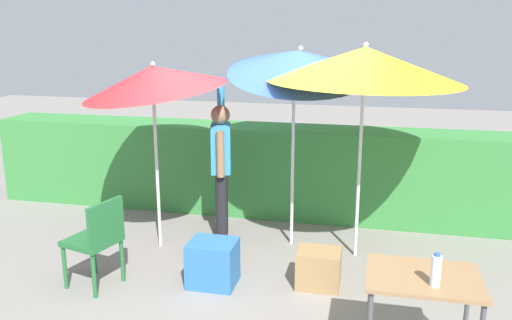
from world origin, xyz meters
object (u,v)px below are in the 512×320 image
object	(u,v)px
umbrella_yellow	(365,65)
person_vendor	(221,162)
umbrella_rainbow	(297,63)
chair_plastic	(97,237)
crate_cardboard	(319,268)
folding_table	(423,287)
bottle_water	(436,270)
umbrella_orange	(153,79)
cooler_box	(213,263)

from	to	relation	value
umbrella_yellow	person_vendor	xyz separation A→B (m)	(-1.59, 0.19, -1.16)
umbrella_rainbow	person_vendor	xyz separation A→B (m)	(-0.88, 0.01, -1.15)
chair_plastic	crate_cardboard	bearing A→B (deg)	13.00
umbrella_rainbow	folding_table	xyz separation A→B (m)	(1.24, -2.10, -1.43)
crate_cardboard	bottle_water	xyz separation A→B (m)	(0.91, -1.25, 0.68)
bottle_water	umbrella_yellow	bearing A→B (deg)	105.86
umbrella_orange	bottle_water	world-z (taller)	umbrella_orange
umbrella_yellow	chair_plastic	distance (m)	3.15
cooler_box	chair_plastic	bearing A→B (deg)	-164.72
umbrella_yellow	bottle_water	xyz separation A→B (m)	(0.58, -2.06, -1.23)
umbrella_rainbow	crate_cardboard	xyz separation A→B (m)	(0.39, -0.98, -1.90)
umbrella_rainbow	chair_plastic	distance (m)	2.73
umbrella_rainbow	chair_plastic	bearing A→B (deg)	-139.09
cooler_box	umbrella_yellow	bearing A→B (deg)	36.53
cooler_box	folding_table	distance (m)	2.13
person_vendor	folding_table	size ratio (longest dim) A/B	2.35
umbrella_yellow	crate_cardboard	distance (m)	2.10
umbrella_orange	crate_cardboard	bearing A→B (deg)	-16.31
cooler_box	bottle_water	size ratio (longest dim) A/B	1.91
cooler_box	person_vendor	bearing A→B (deg)	102.05
umbrella_yellow	crate_cardboard	world-z (taller)	umbrella_yellow
folding_table	chair_plastic	bearing A→B (deg)	167.75
umbrella_orange	umbrella_yellow	bearing A→B (deg)	6.57
person_vendor	chair_plastic	xyz separation A→B (m)	(-0.81, -1.47, -0.42)
umbrella_orange	crate_cardboard	xyz separation A→B (m)	(1.88, -0.55, -1.74)
crate_cardboard	person_vendor	bearing A→B (deg)	142.04
person_vendor	folding_table	xyz separation A→B (m)	(2.12, -2.10, -0.28)
umbrella_orange	crate_cardboard	distance (m)	2.62
bottle_water	umbrella_orange	bearing A→B (deg)	147.08
chair_plastic	person_vendor	bearing A→B (deg)	61.17
chair_plastic	cooler_box	xyz separation A→B (m)	(1.06, 0.29, -0.29)
umbrella_orange	bottle_water	bearing A→B (deg)	-32.92
umbrella_orange	umbrella_yellow	size ratio (longest dim) A/B	0.96
person_vendor	folding_table	distance (m)	3.00
umbrella_rainbow	folding_table	distance (m)	2.82
umbrella_yellow	cooler_box	size ratio (longest dim) A/B	5.06
umbrella_yellow	cooler_box	xyz separation A→B (m)	(-1.34, -0.99, -1.87)
umbrella_yellow	cooler_box	distance (m)	2.51
umbrella_rainbow	bottle_water	world-z (taller)	umbrella_rainbow
umbrella_yellow	folding_table	size ratio (longest dim) A/B	2.89
umbrella_rainbow	cooler_box	bearing A→B (deg)	-118.12
umbrella_orange	chair_plastic	xyz separation A→B (m)	(-0.20, -1.03, -1.42)
umbrella_rainbow	umbrella_yellow	size ratio (longest dim) A/B	1.06
umbrella_yellow	umbrella_rainbow	bearing A→B (deg)	166.01
umbrella_orange	person_vendor	distance (m)	1.24
umbrella_orange	cooler_box	distance (m)	2.05
umbrella_orange	chair_plastic	world-z (taller)	umbrella_orange
umbrella_yellow	chair_plastic	world-z (taller)	umbrella_yellow
person_vendor	crate_cardboard	distance (m)	1.77
umbrella_rainbow	umbrella_yellow	xyz separation A→B (m)	(0.71, -0.18, 0.00)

